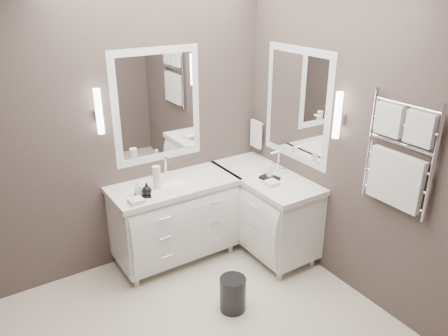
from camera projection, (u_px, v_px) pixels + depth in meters
wall_back at (113, 134)px, 4.01m from camera, size 3.20×0.01×2.70m
wall_right at (361, 149)px, 3.64m from camera, size 0.01×3.00×2.70m
vanity_back at (175, 216)px, 4.35m from camera, size 1.24×0.59×0.97m
vanity_right at (265, 207)px, 4.54m from camera, size 0.59×1.24×0.97m
mirror_back at (158, 106)px, 4.14m from camera, size 0.90×0.02×1.10m
mirror_right at (297, 105)px, 4.17m from camera, size 0.02×0.90×1.10m
sconce_back at (99, 112)px, 3.78m from camera, size 0.06×0.06×0.40m
sconce_right at (338, 116)px, 3.68m from camera, size 0.06×0.06×0.40m
towel_bar_corner at (256, 134)px, 4.75m from camera, size 0.03×0.22×0.30m
towel_ladder at (398, 161)px, 3.29m from camera, size 0.06×0.58×0.90m
waste_bin at (233, 294)px, 3.76m from camera, size 0.29×0.29×0.32m
amenity_tray_back at (143, 195)px, 3.94m from camera, size 0.17×0.15×0.02m
amenity_tray_right at (270, 178)px, 4.28m from camera, size 0.16×0.20×0.03m
water_bottle at (157, 177)px, 4.06m from camera, size 0.08×0.08×0.22m
soap_bottle_a at (138, 188)px, 3.91m from camera, size 0.07×0.07×0.13m
soap_bottle_b at (147, 189)px, 3.90m from camera, size 0.11×0.11×0.11m
soap_bottle_c at (270, 169)px, 4.25m from camera, size 0.08×0.08×0.17m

